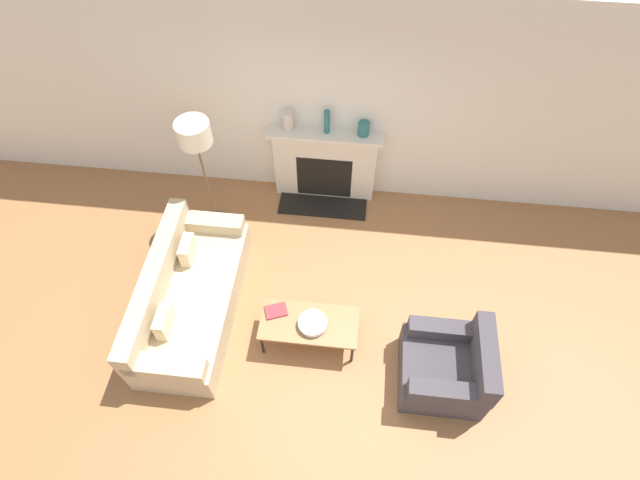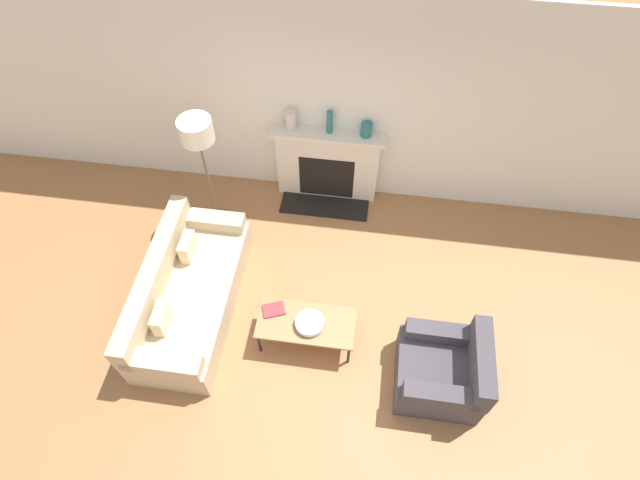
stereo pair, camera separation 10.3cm
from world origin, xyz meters
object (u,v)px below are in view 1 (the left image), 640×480
(book, at_px, (276,311))
(mantel_vase_center_left, at_px, (327,122))
(floor_lamp, at_px, (195,140))
(mantel_vase_center_right, at_px, (364,129))
(mantel_vase_left, at_px, (288,121))
(fireplace, at_px, (325,165))
(armchair_near, at_px, (448,368))
(couch, at_px, (188,297))
(bowl, at_px, (313,323))
(coffee_table, at_px, (309,324))

(book, relative_size, mantel_vase_center_left, 0.90)
(floor_lamp, bearing_deg, mantel_vase_center_right, 19.63)
(mantel_vase_left, bearing_deg, mantel_vase_center_left, 0.00)
(fireplace, bearing_deg, armchair_near, -58.60)
(armchair_near, height_order, mantel_vase_center_left, mantel_vase_center_left)
(couch, distance_m, bowl, 1.52)
(coffee_table, distance_m, book, 0.40)
(fireplace, distance_m, mantel_vase_center_left, 0.74)
(fireplace, relative_size, mantel_vase_center_right, 8.14)
(couch, xyz_separation_m, book, (1.06, -0.13, 0.12))
(coffee_table, relative_size, mantel_vase_center_right, 5.98)
(couch, bearing_deg, floor_lamp, 1.93)
(coffee_table, bearing_deg, book, 165.72)
(coffee_table, xyz_separation_m, mantel_vase_left, (-0.54, 2.31, 0.89))
(armchair_near, height_order, coffee_table, armchair_near)
(armchair_near, relative_size, mantel_vase_left, 3.36)
(couch, bearing_deg, mantel_vase_center_right, -41.85)
(couch, distance_m, mantel_vase_center_left, 2.69)
(coffee_table, relative_size, mantel_vase_center_left, 3.40)
(coffee_table, height_order, mantel_vase_center_right, mantel_vase_center_right)
(mantel_vase_left, bearing_deg, mantel_vase_center_right, 0.00)
(book, height_order, mantel_vase_center_left, mantel_vase_center_left)
(floor_lamp, relative_size, mantel_vase_center_left, 5.31)
(floor_lamp, bearing_deg, bowl, -47.05)
(couch, relative_size, bowl, 6.58)
(fireplace, distance_m, mantel_vase_left, 0.85)
(bowl, xyz_separation_m, mantel_vase_center_right, (0.37, 2.33, 0.77))
(coffee_table, bearing_deg, bowl, -31.56)
(fireplace, bearing_deg, mantel_vase_center_right, 1.74)
(armchair_near, bearing_deg, couch, -100.39)
(armchair_near, distance_m, mantel_vase_center_right, 2.99)
(coffee_table, relative_size, bowl, 3.39)
(bowl, height_order, floor_lamp, floor_lamp)
(bowl, bearing_deg, mantel_vase_center_left, 92.23)
(couch, relative_size, mantel_vase_center_left, 6.59)
(armchair_near, bearing_deg, fireplace, -148.60)
(couch, xyz_separation_m, mantel_vase_center_right, (1.86, 2.08, 0.92))
(bowl, xyz_separation_m, mantel_vase_center_left, (-0.09, 2.33, 0.84))
(book, bearing_deg, armchair_near, -33.43)
(fireplace, xyz_separation_m, bowl, (0.11, -2.32, -0.10))
(mantel_vase_center_left, bearing_deg, armchair_near, -59.03)
(fireplace, height_order, book, fireplace)
(armchair_near, relative_size, mantel_vase_center_right, 4.87)
(mantel_vase_left, bearing_deg, floor_lamp, -144.68)
(mantel_vase_center_right, bearing_deg, mantel_vase_center_left, 180.00)
(mantel_vase_center_left, relative_size, mantel_vase_center_right, 1.76)
(couch, bearing_deg, mantel_vase_left, -23.73)
(couch, height_order, floor_lamp, floor_lamp)
(fireplace, height_order, bowl, fireplace)
(floor_lamp, bearing_deg, book, -53.96)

